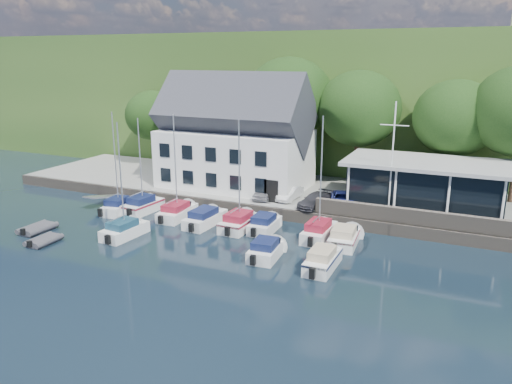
% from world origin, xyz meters
% --- Properties ---
extents(ground, '(180.00, 180.00, 0.00)m').
position_xyz_m(ground, '(0.00, 0.00, 0.00)').
color(ground, black).
rests_on(ground, ground).
extents(quay, '(60.00, 13.00, 1.00)m').
position_xyz_m(quay, '(0.00, 17.50, 0.50)').
color(quay, gray).
rests_on(quay, ground).
extents(quay_face, '(60.00, 0.30, 1.00)m').
position_xyz_m(quay_face, '(0.00, 11.00, 0.50)').
color(quay_face, '#5D554B').
rests_on(quay_face, ground).
extents(hillside, '(160.00, 75.00, 16.00)m').
position_xyz_m(hillside, '(0.00, 62.00, 8.00)').
color(hillside, '#2B4B1C').
rests_on(hillside, ground).
extents(field_patch, '(50.00, 30.00, 0.30)m').
position_xyz_m(field_patch, '(8.00, 70.00, 16.15)').
color(field_patch, '#545B2D').
rests_on(field_patch, hillside).
extents(harbor_building, '(14.40, 8.20, 8.70)m').
position_xyz_m(harbor_building, '(-7.00, 16.50, 5.35)').
color(harbor_building, white).
rests_on(harbor_building, quay).
extents(club_pavilion, '(13.20, 7.20, 4.10)m').
position_xyz_m(club_pavilion, '(11.00, 16.00, 3.05)').
color(club_pavilion, black).
rests_on(club_pavilion, quay).
extents(seawall, '(18.00, 0.50, 1.20)m').
position_xyz_m(seawall, '(12.00, 11.40, 1.60)').
color(seawall, '#5D554B').
rests_on(seawall, quay).
extents(gangway, '(1.20, 6.00, 1.40)m').
position_xyz_m(gangway, '(-16.50, 9.00, 0.00)').
color(gangway, silver).
rests_on(gangway, ground).
extents(car_silver, '(2.17, 3.87, 1.24)m').
position_xyz_m(car_silver, '(-2.66, 13.43, 1.62)').
color(car_silver, '#B5B5BA').
rests_on(car_silver, quay).
extents(car_white, '(1.47, 3.57, 1.15)m').
position_xyz_m(car_white, '(-0.27, 13.92, 1.58)').
color(car_white, beige).
rests_on(car_white, quay).
extents(car_dgrey, '(2.52, 4.28, 1.16)m').
position_xyz_m(car_dgrey, '(2.46, 12.70, 1.58)').
color(car_dgrey, '#333238').
rests_on(car_dgrey, quay).
extents(car_blue, '(2.50, 4.26, 1.37)m').
position_xyz_m(car_blue, '(4.60, 13.62, 1.68)').
color(car_blue, navy).
rests_on(car_blue, quay).
extents(flagpole, '(2.19, 0.20, 9.12)m').
position_xyz_m(flagpole, '(8.58, 12.94, 5.56)').
color(flagpole, white).
rests_on(flagpole, quay).
extents(tree_0, '(6.33, 6.33, 8.66)m').
position_xyz_m(tree_0, '(-20.10, 21.39, 5.33)').
color(tree_0, black).
rests_on(tree_0, quay).
extents(tree_2, '(9.09, 9.09, 12.42)m').
position_xyz_m(tree_2, '(-3.56, 21.98, 7.21)').
color(tree_2, black).
rests_on(tree_2, quay).
extents(tree_3, '(8.20, 8.20, 11.20)m').
position_xyz_m(tree_3, '(3.69, 22.12, 6.60)').
color(tree_3, black).
rests_on(tree_3, quay).
extents(tree_4, '(7.69, 7.69, 10.50)m').
position_xyz_m(tree_4, '(12.54, 22.18, 6.25)').
color(tree_4, black).
rests_on(tree_4, quay).
extents(boat_r1_0, '(2.68, 5.54, 8.63)m').
position_xyz_m(boat_r1_0, '(-13.87, 7.01, 4.32)').
color(boat_r1_0, white).
rests_on(boat_r1_0, ground).
extents(boat_r1_1, '(2.46, 5.86, 9.43)m').
position_xyz_m(boat_r1_1, '(-11.98, 8.00, 4.72)').
color(boat_r1_1, white).
rests_on(boat_r1_1, ground).
extents(boat_r1_2, '(2.29, 6.20, 8.49)m').
position_xyz_m(boat_r1_2, '(-8.29, 7.86, 4.25)').
color(boat_r1_2, white).
rests_on(boat_r1_2, ground).
extents(boat_r1_3, '(2.30, 6.45, 1.42)m').
position_xyz_m(boat_r1_3, '(-5.22, 7.29, 0.71)').
color(boat_r1_3, white).
rests_on(boat_r1_3, ground).
extents(boat_r1_4, '(2.28, 5.98, 8.96)m').
position_xyz_m(boat_r1_4, '(-2.16, 7.49, 4.48)').
color(boat_r1_4, white).
rests_on(boat_r1_4, ground).
extents(boat_r1_5, '(2.08, 5.22, 1.41)m').
position_xyz_m(boat_r1_5, '(-0.14, 7.87, 0.71)').
color(boat_r1_5, white).
rests_on(boat_r1_5, ground).
extents(boat_r1_6, '(2.02, 6.03, 9.12)m').
position_xyz_m(boat_r1_6, '(4.33, 7.98, 4.56)').
color(boat_r1_6, white).
rests_on(boat_r1_6, ground).
extents(boat_r1_7, '(2.49, 5.80, 1.40)m').
position_xyz_m(boat_r1_7, '(6.38, 7.59, 0.70)').
color(boat_r1_7, white).
rests_on(boat_r1_7, ground).
extents(boat_r2_1, '(2.37, 5.72, 8.53)m').
position_xyz_m(boat_r2_1, '(-9.44, 2.26, 4.26)').
color(boat_r2_1, white).
rests_on(boat_r2_1, ground).
extents(boat_r2_3, '(2.30, 5.05, 1.38)m').
position_xyz_m(boat_r2_3, '(2.10, 2.95, 0.69)').
color(boat_r2_3, white).
rests_on(boat_r2_3, ground).
extents(boat_r2_4, '(1.81, 5.74, 1.46)m').
position_xyz_m(boat_r2_4, '(6.18, 2.83, 0.73)').
color(boat_r2_4, white).
rests_on(boat_r2_4, ground).
extents(dinghy_0, '(1.86, 3.02, 0.70)m').
position_xyz_m(dinghy_0, '(-16.53, 0.35, 0.35)').
color(dinghy_0, '#3D3D43').
rests_on(dinghy_0, ground).
extents(dinghy_1, '(1.66, 2.73, 0.63)m').
position_xyz_m(dinghy_1, '(-14.04, -1.35, 0.32)').
color(dinghy_1, '#3D3D43').
rests_on(dinghy_1, ground).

